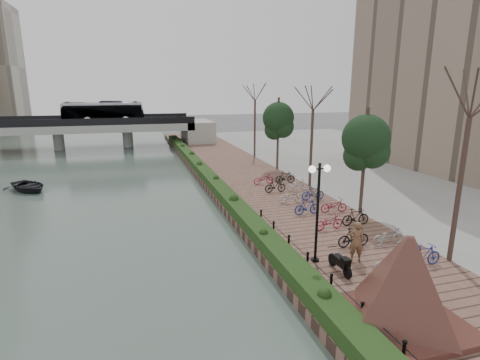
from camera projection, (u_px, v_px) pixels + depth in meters
name	position (u px, v px, depth m)	size (l,w,h in m)	color
ground	(308.00, 326.00, 13.07)	(220.00, 220.00, 0.00)	#59595B
river_water	(20.00, 185.00, 32.31)	(30.00, 130.00, 0.02)	#44554C
promenade	(256.00, 188.00, 30.42)	(8.00, 75.00, 0.50)	brown
inland_pavement	(419.00, 175.00, 34.77)	(24.00, 75.00, 0.50)	gray
hedge	(209.00, 177.00, 31.70)	(1.10, 56.00, 0.60)	#1F3915
chain_fence	(319.00, 272.00, 15.11)	(0.10, 14.10, 0.70)	black
granite_monument	(406.00, 281.00, 12.04)	(4.91, 4.91, 3.05)	#451E1D
lamppost	(319.00, 191.00, 16.12)	(1.02, 0.32, 4.49)	black
motorcycle	(340.00, 262.00, 15.76)	(0.46, 1.48, 0.92)	black
pedestrian	(356.00, 241.00, 16.68)	(0.68, 0.45, 1.86)	brown
bicycle_parking	(320.00, 206.00, 23.27)	(2.40, 17.32, 1.00)	#A5A6AA
street_trees	(333.00, 153.00, 26.20)	(3.20, 37.12, 6.80)	#35251F
bridge	(67.00, 125.00, 50.51)	(36.00, 10.77, 6.50)	#A8A7A2
boat	(28.00, 186.00, 30.20)	(2.86, 4.00, 0.83)	black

